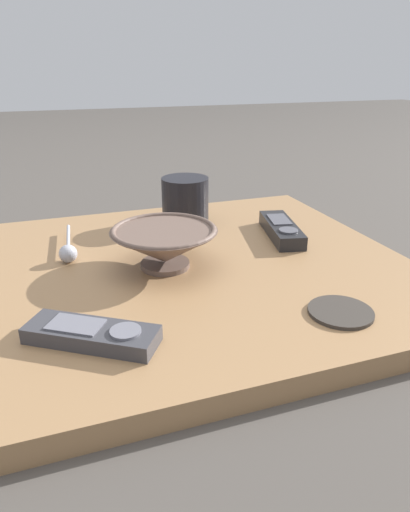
# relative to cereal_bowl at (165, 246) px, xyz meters

# --- Properties ---
(ground_plane) EXTENTS (6.00, 6.00, 0.00)m
(ground_plane) POSITION_rel_cereal_bowl_xyz_m (-0.00, 0.05, -0.07)
(ground_plane) COLOR #47423D
(table) EXTENTS (0.61, 0.66, 0.03)m
(table) POSITION_rel_cereal_bowl_xyz_m (-0.00, 0.05, -0.05)
(table) COLOR #936D47
(table) RESTS_ON ground
(cereal_bowl) EXTENTS (0.16, 0.16, 0.06)m
(cereal_bowl) POSITION_rel_cereal_bowl_xyz_m (0.00, 0.00, 0.00)
(cereal_bowl) COLOR brown
(cereal_bowl) RESTS_ON table
(coffee_mug) EXTENTS (0.09, 0.09, 0.09)m
(coffee_mug) POSITION_rel_cereal_bowl_xyz_m (-0.20, 0.09, 0.01)
(coffee_mug) COLOR black
(coffee_mug) RESTS_ON table
(teaspoon) EXTENTS (0.15, 0.03, 0.03)m
(teaspoon) POSITION_rel_cereal_bowl_xyz_m (-0.08, -0.14, -0.02)
(teaspoon) COLOR #A3A5B2
(teaspoon) RESTS_ON table
(tv_remote_near) EXTENTS (0.16, 0.08, 0.03)m
(tv_remote_near) POSITION_rel_cereal_bowl_xyz_m (-0.07, 0.24, -0.02)
(tv_remote_near) COLOR black
(tv_remote_near) RESTS_ON table
(tv_remote_far) EXTENTS (0.13, 0.15, 0.02)m
(tv_remote_far) POSITION_rel_cereal_bowl_xyz_m (0.17, -0.13, -0.03)
(tv_remote_far) COLOR #38383D
(tv_remote_far) RESTS_ON table
(drink_coaster) EXTENTS (0.08, 0.08, 0.01)m
(drink_coaster) POSITION_rel_cereal_bowl_xyz_m (0.21, 0.17, -0.03)
(drink_coaster) COLOR #332D28
(drink_coaster) RESTS_ON table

